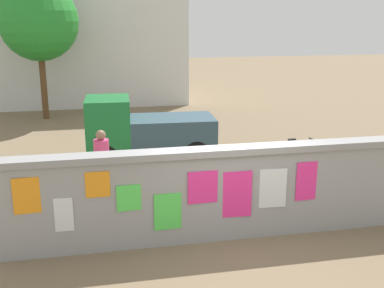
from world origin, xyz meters
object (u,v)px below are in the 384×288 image
object	(u,v)px
bicycle_far	(296,160)
tree_roadside	(38,22)
auto_rickshaw_truck	(144,130)
person_walking	(102,158)
motorcycle	(310,182)
bicycle_near	(216,192)

from	to	relation	value
bicycle_far	tree_roadside	xyz separation A→B (m)	(-7.10, 8.51, 3.45)
bicycle_far	tree_roadside	size ratio (longest dim) A/B	0.32
auto_rickshaw_truck	person_walking	distance (m)	3.05
motorcycle	bicycle_far	distance (m)	1.98
auto_rickshaw_truck	bicycle_near	bearing A→B (deg)	-73.35
bicycle_near	tree_roadside	distance (m)	11.80
tree_roadside	bicycle_near	bearing A→B (deg)	-66.84
auto_rickshaw_truck	person_walking	bearing A→B (deg)	-113.94
motorcycle	bicycle_far	bearing A→B (deg)	74.92
tree_roadside	person_walking	bearing A→B (deg)	-77.59
bicycle_near	bicycle_far	size ratio (longest dim) A/B	1.00
bicycle_far	tree_roadside	world-z (taller)	tree_roadside
bicycle_near	person_walking	world-z (taller)	person_walking
bicycle_far	tree_roadside	bearing A→B (deg)	129.85
bicycle_far	person_walking	distance (m)	5.15
bicycle_near	person_walking	bearing A→B (deg)	156.41
auto_rickshaw_truck	bicycle_far	size ratio (longest dim) A/B	2.15
auto_rickshaw_truck	motorcycle	distance (m)	5.10
bicycle_near	tree_roadside	bearing A→B (deg)	113.16
bicycle_near	motorcycle	bearing A→B (deg)	-1.11
bicycle_near	person_walking	xyz separation A→B (m)	(-2.38, 1.04, 0.62)
auto_rickshaw_truck	bicycle_far	xyz separation A→B (m)	(3.81, -1.96, -0.54)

